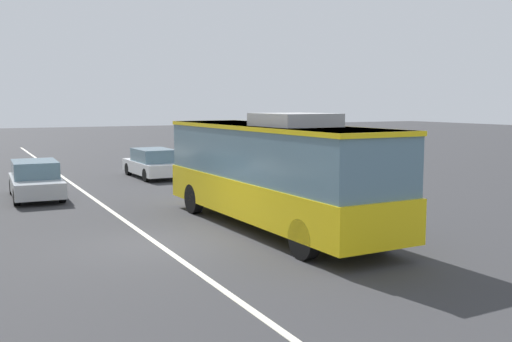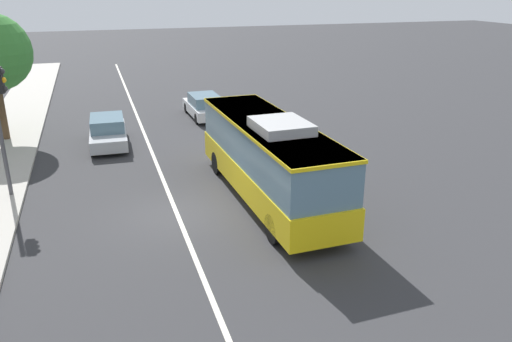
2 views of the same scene
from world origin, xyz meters
The scene contains 6 objects.
ground_plane centered at (0.00, 0.00, 0.00)m, with size 160.00×160.00×0.00m, color #333335.
lane_centre_line centered at (0.00, 0.00, 0.01)m, with size 76.00×0.16×0.01m, color silver.
transit_bus centered at (0.30, -3.66, 1.81)m, with size 10.08×2.83×3.46m.
sedan_white centered at (13.68, -4.05, 0.72)m, with size 4.55×1.93×1.46m.
sedan_silver centered at (9.57, 1.97, 0.72)m, with size 4.55×1.94×1.46m.
traffic_light_near_corner centered at (3.56, 5.84, 3.56)m, with size 0.35×0.62×5.20m.
Camera 2 is at (-16.97, 2.41, 8.03)m, focal length 35.53 mm.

